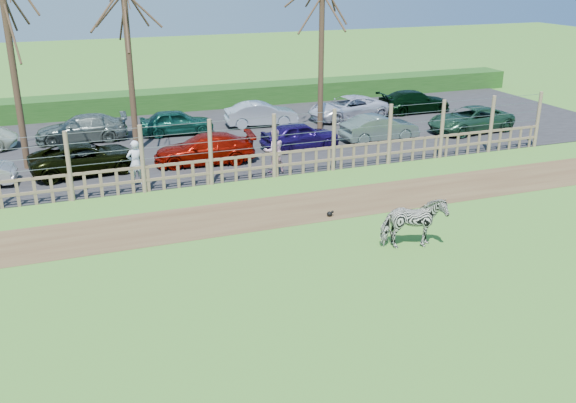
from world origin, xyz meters
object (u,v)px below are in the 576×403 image
object	(u,v)px
zebra	(413,223)
car_10	(177,122)
car_4	(300,135)
car_13	(414,101)
visitor_a	(136,163)
tree_mid	(127,39)
car_6	(470,120)
car_9	(82,128)
tree_right	(322,22)
car_2	(87,158)
tree_left	(7,26)
crow	(330,214)
visitor_b	(274,151)
car_5	(379,128)
car_11	(261,114)
car_3	(204,149)
car_12	(348,108)

from	to	relation	value
zebra	car_10	distance (m)	15.88
car_4	car_13	world-z (taller)	same
visitor_a	car_10	bearing A→B (deg)	-115.97
tree_mid	car_4	size ratio (longest dim) A/B	1.94
car_6	visitor_a	bearing A→B (deg)	-86.67
car_4	car_9	world-z (taller)	same
tree_right	car_2	size ratio (longest dim) A/B	1.70
tree_left	crow	world-z (taller)	tree_left
car_6	car_13	bearing A→B (deg)	178.11
visitor_b	car_5	distance (m)	6.79
car_6	car_11	bearing A→B (deg)	-122.54
crow	car_5	world-z (taller)	car_5
tree_left	car_4	distance (m)	12.48
car_13	crow	bearing A→B (deg)	139.31
zebra	visitor_a	xyz separation A→B (m)	(-6.72, 8.40, 0.13)
tree_mid	visitor_b	distance (m)	7.90
visitor_a	car_6	distance (m)	16.64
car_5	car_10	size ratio (longest dim) A/B	1.03
car_3	car_10	bearing A→B (deg)	-172.37
tree_left	car_9	xyz separation A→B (m)	(2.39, 3.59, -4.98)
zebra	car_13	size ratio (longest dim) A/B	0.44
car_4	car_11	size ratio (longest dim) A/B	0.97
tree_mid	zebra	xyz separation A→B (m)	(6.07, -13.14, -4.09)
car_6	car_11	distance (m)	10.35
zebra	car_3	world-z (taller)	zebra
car_2	car_12	bearing A→B (deg)	-77.19
zebra	car_6	xyz separation A→B (m)	(9.73, 10.89, -0.13)
tree_left	zebra	xyz separation A→B (m)	(10.57, -12.14, -4.84)
tree_left	car_11	bearing A→B (deg)	17.46
tree_right	car_10	distance (m)	8.36
tree_left	car_4	world-z (taller)	tree_left
car_5	car_11	world-z (taller)	same
car_4	car_6	distance (m)	8.91
visitor_a	visitor_b	distance (m)	5.32
visitor_b	crow	distance (m)	5.11
tree_mid	car_13	xyz separation A→B (m)	(15.52, 2.51, -4.23)
visitor_a	car_3	bearing A→B (deg)	-151.62
car_2	tree_left	bearing A→B (deg)	49.29
visitor_a	car_12	size ratio (longest dim) A/B	0.40
tree_right	car_6	xyz separation A→B (m)	(6.80, -2.75, -4.60)
tree_left	zebra	distance (m)	16.81
visitor_b	car_6	distance (m)	11.47
visitor_b	car_3	distance (m)	3.15
tree_left	car_4	size ratio (longest dim) A/B	2.24
car_3	car_6	xyz separation A→B (m)	(13.42, 0.59, 0.00)
zebra	car_5	bearing A→B (deg)	-12.49
car_2	car_3	size ratio (longest dim) A/B	1.04
tree_left	car_5	world-z (taller)	tree_left
visitor_a	car_2	xyz separation A→B (m)	(-1.61, 2.22, -0.26)
visitor_b	car_11	distance (m)	7.74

